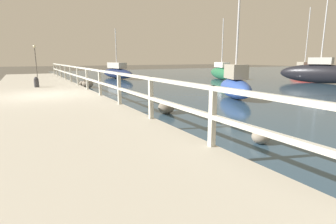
{
  "coord_description": "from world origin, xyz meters",
  "views": [
    {
      "loc": [
        -0.76,
        -12.22,
        1.84
      ],
      "look_at": [
        4.77,
        -2.22,
        -0.49
      ],
      "focal_mm": 28.0,
      "sensor_mm": 36.0,
      "label": 1
    }
  ],
  "objects_px": {
    "sailboat_black": "(320,73)",
    "sailboat_green": "(221,72)",
    "dock_lamp": "(35,54)",
    "sailboat_red": "(304,70)",
    "sailboat_navy": "(117,72)",
    "mooring_bollard": "(36,82)",
    "sailboat_blue": "(235,84)"
  },
  "relations": [
    {
      "from": "dock_lamp",
      "to": "sailboat_red",
      "type": "bearing_deg",
      "value": -15.29
    },
    {
      "from": "sailboat_black",
      "to": "sailboat_green",
      "type": "bearing_deg",
      "value": 103.92
    },
    {
      "from": "sailboat_navy",
      "to": "sailboat_blue",
      "type": "height_order",
      "value": "sailboat_blue"
    },
    {
      "from": "mooring_bollard",
      "to": "sailboat_green",
      "type": "xyz_separation_m",
      "value": [
        15.14,
        2.71,
        0.03
      ]
    },
    {
      "from": "sailboat_black",
      "to": "sailboat_navy",
      "type": "bearing_deg",
      "value": 117.22
    },
    {
      "from": "dock_lamp",
      "to": "sailboat_red",
      "type": "relative_size",
      "value": 0.37
    },
    {
      "from": "dock_lamp",
      "to": "sailboat_navy",
      "type": "distance_m",
      "value": 6.98
    },
    {
      "from": "mooring_bollard",
      "to": "sailboat_red",
      "type": "relative_size",
      "value": 0.08
    },
    {
      "from": "sailboat_red",
      "to": "sailboat_blue",
      "type": "bearing_deg",
      "value": -130.16
    },
    {
      "from": "mooring_bollard",
      "to": "sailboat_red",
      "type": "distance_m",
      "value": 26.41
    },
    {
      "from": "sailboat_red",
      "to": "sailboat_green",
      "type": "distance_m",
      "value": 11.19
    },
    {
      "from": "sailboat_navy",
      "to": "sailboat_black",
      "type": "relative_size",
      "value": 0.98
    },
    {
      "from": "dock_lamp",
      "to": "sailboat_navy",
      "type": "height_order",
      "value": "sailboat_navy"
    },
    {
      "from": "sailboat_black",
      "to": "sailboat_green",
      "type": "relative_size",
      "value": 1.05
    },
    {
      "from": "dock_lamp",
      "to": "sailboat_red",
      "type": "xyz_separation_m",
      "value": [
        25.84,
        -7.06,
        -1.62
      ]
    },
    {
      "from": "sailboat_black",
      "to": "sailboat_green",
      "type": "distance_m",
      "value": 7.69
    },
    {
      "from": "mooring_bollard",
      "to": "sailboat_green",
      "type": "distance_m",
      "value": 15.38
    },
    {
      "from": "sailboat_black",
      "to": "sailboat_blue",
      "type": "relative_size",
      "value": 0.81
    },
    {
      "from": "sailboat_blue",
      "to": "sailboat_green",
      "type": "bearing_deg",
      "value": 75.05
    },
    {
      "from": "sailboat_navy",
      "to": "sailboat_green",
      "type": "xyz_separation_m",
      "value": [
        7.95,
        -5.54,
        0.04
      ]
    },
    {
      "from": "sailboat_red",
      "to": "sailboat_green",
      "type": "xyz_separation_m",
      "value": [
        -11.18,
        0.48,
        0.05
      ]
    },
    {
      "from": "dock_lamp",
      "to": "sailboat_green",
      "type": "relative_size",
      "value": 0.45
    },
    {
      "from": "sailboat_navy",
      "to": "sailboat_green",
      "type": "distance_m",
      "value": 9.69
    },
    {
      "from": "sailboat_red",
      "to": "sailboat_navy",
      "type": "bearing_deg",
      "value": -173.5
    },
    {
      "from": "mooring_bollard",
      "to": "dock_lamp",
      "type": "distance_m",
      "value": 9.44
    },
    {
      "from": "sailboat_green",
      "to": "sailboat_red",
      "type": "bearing_deg",
      "value": 19.72
    },
    {
      "from": "dock_lamp",
      "to": "sailboat_black",
      "type": "distance_m",
      "value": 22.86
    },
    {
      "from": "sailboat_red",
      "to": "sailboat_black",
      "type": "relative_size",
      "value": 1.15
    },
    {
      "from": "sailboat_navy",
      "to": "sailboat_black",
      "type": "bearing_deg",
      "value": -51.78
    },
    {
      "from": "dock_lamp",
      "to": "sailboat_red",
      "type": "height_order",
      "value": "sailboat_red"
    },
    {
      "from": "mooring_bollard",
      "to": "sailboat_blue",
      "type": "relative_size",
      "value": 0.07
    },
    {
      "from": "sailboat_red",
      "to": "sailboat_blue",
      "type": "height_order",
      "value": "sailboat_blue"
    }
  ]
}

